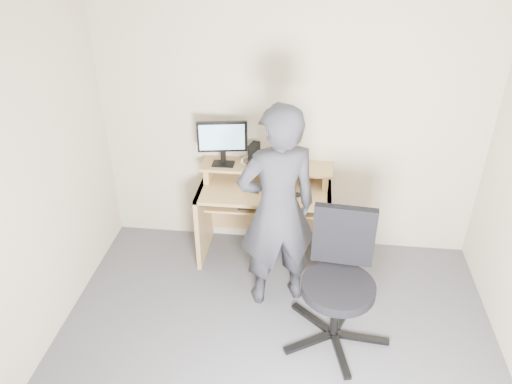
% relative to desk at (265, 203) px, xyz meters
% --- Properties ---
extents(ground, '(3.50, 3.50, 0.00)m').
position_rel_desk_xyz_m(ground, '(0.20, -1.53, -0.55)').
color(ground, '#4A4B4F').
rests_on(ground, ground).
extents(back_wall, '(3.50, 0.02, 2.50)m').
position_rel_desk_xyz_m(back_wall, '(0.20, 0.22, 0.70)').
color(back_wall, '#BAAD94').
rests_on(back_wall, ground).
extents(ceiling, '(3.50, 3.50, 0.02)m').
position_rel_desk_xyz_m(ceiling, '(0.20, -1.53, 1.95)').
color(ceiling, white).
rests_on(ceiling, back_wall).
extents(desk, '(1.20, 0.60, 0.91)m').
position_rel_desk_xyz_m(desk, '(0.00, 0.00, 0.00)').
color(desk, tan).
rests_on(desk, ground).
extents(monitor, '(0.45, 0.13, 0.42)m').
position_rel_desk_xyz_m(monitor, '(-0.39, 0.04, 0.62)').
color(monitor, black).
rests_on(monitor, desk).
extents(external_drive, '(0.11, 0.14, 0.20)m').
position_rel_desk_xyz_m(external_drive, '(-0.12, 0.10, 0.46)').
color(external_drive, black).
rests_on(external_drive, desk).
extents(travel_mug, '(0.09, 0.09, 0.18)m').
position_rel_desk_xyz_m(travel_mug, '(0.22, 0.08, 0.45)').
color(travel_mug, '#BCBCC1').
rests_on(travel_mug, desk).
extents(smartphone, '(0.09, 0.14, 0.01)m').
position_rel_desk_xyz_m(smartphone, '(0.18, 0.05, 0.37)').
color(smartphone, black).
rests_on(smartphone, desk).
extents(charger, '(0.06, 0.05, 0.03)m').
position_rel_desk_xyz_m(charger, '(-0.15, 0.02, 0.38)').
color(charger, black).
rests_on(charger, desk).
extents(headphones, '(0.17, 0.17, 0.06)m').
position_rel_desk_xyz_m(headphones, '(-0.16, 0.12, 0.37)').
color(headphones, silver).
rests_on(headphones, desk).
extents(keyboard, '(0.49, 0.29, 0.03)m').
position_rel_desk_xyz_m(keyboard, '(-0.01, -0.17, 0.12)').
color(keyboard, black).
rests_on(keyboard, desk).
extents(mouse, '(0.11, 0.08, 0.04)m').
position_rel_desk_xyz_m(mouse, '(0.29, -0.18, 0.22)').
color(mouse, black).
rests_on(mouse, desk).
extents(office_chair, '(0.82, 0.84, 1.05)m').
position_rel_desk_xyz_m(office_chair, '(0.66, -1.00, 0.03)').
color(office_chair, black).
rests_on(office_chair, ground).
extents(person, '(0.76, 0.63, 1.79)m').
position_rel_desk_xyz_m(person, '(0.15, -0.64, 0.35)').
color(person, black).
rests_on(person, ground).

